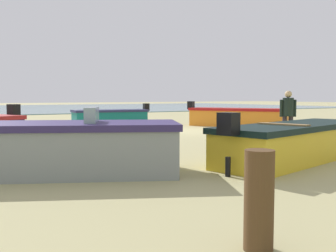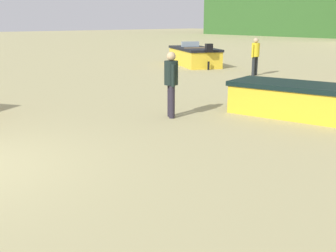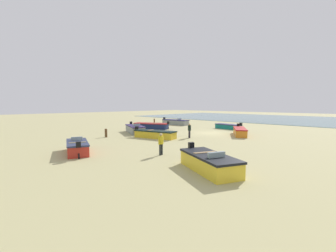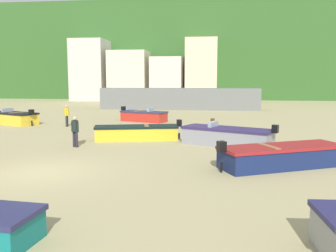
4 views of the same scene
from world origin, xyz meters
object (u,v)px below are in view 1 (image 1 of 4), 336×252
at_px(boat_teal_1, 110,116).
at_px(boat_orange_6, 238,117).
at_px(mooring_post_mid_beach, 259,200).
at_px(boat_grey_3, 46,148).
at_px(beach_walker_foreground, 288,112).
at_px(boat_yellow_0, 296,142).

xyz_separation_m(boat_teal_1, boat_orange_6, (-4.43, 5.16, 0.07)).
bearing_deg(mooring_post_mid_beach, boat_grey_3, -80.12).
height_order(boat_grey_3, beach_walker_foreground, beach_walker_foreground).
xyz_separation_m(boat_yellow_0, beach_walker_foreground, (-2.67, -2.69, 0.53)).
distance_m(mooring_post_mid_beach, beach_walker_foreground, 9.35).
distance_m(boat_teal_1, beach_walker_foreground, 11.14).
xyz_separation_m(boat_grey_3, mooring_post_mid_beach, (-0.81, 4.68, -0.02)).
bearing_deg(boat_grey_3, beach_walker_foreground, 125.41).
distance_m(boat_teal_1, boat_orange_6, 6.81).
distance_m(boat_yellow_0, boat_orange_6, 10.25).
height_order(boat_yellow_0, beach_walker_foreground, beach_walker_foreground).
distance_m(boat_grey_3, boat_orange_6, 13.07).
bearing_deg(boat_yellow_0, beach_walker_foreground, 120.96).
relative_size(boat_orange_6, mooring_post_mid_beach, 4.95).
bearing_deg(boat_teal_1, beach_walker_foreground, -167.53).
relative_size(boat_grey_3, boat_orange_6, 1.08).
bearing_deg(boat_yellow_0, boat_orange_6, 132.32).
xyz_separation_m(boat_teal_1, beach_walker_foreground, (-1.47, 11.02, 0.58)).
bearing_deg(beach_walker_foreground, boat_orange_6, 90.73).
bearing_deg(beach_walker_foreground, mooring_post_mid_beach, -111.30).
xyz_separation_m(boat_yellow_0, boat_teal_1, (-1.20, -13.72, -0.05)).
distance_m(boat_yellow_0, beach_walker_foreground, 3.83).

